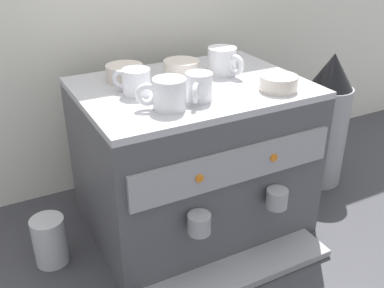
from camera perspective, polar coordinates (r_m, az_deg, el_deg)
The scene contains 12 objects.
ground_plane at distance 1.41m, azimuth 0.00°, elevation -9.41°, with size 4.00×4.00×0.00m, color #38383D.
tiled_backsplash_wall at distance 1.48m, azimuth -6.73°, elevation 17.18°, with size 2.80×0.03×1.18m, color silver.
espresso_machine at distance 1.29m, azimuth 0.10°, elevation -1.76°, with size 0.60×0.55×0.44m.
ceramic_cup_0 at distance 1.13m, azimuth -7.22°, elevation 7.84°, with size 0.08×0.09×0.06m.
ceramic_cup_1 at distance 1.08m, azimuth 0.84°, elevation 7.20°, with size 0.08×0.09×0.07m.
ceramic_cup_2 at distance 1.28m, azimuth 3.95°, elevation 10.44°, with size 0.08×0.12×0.07m.
ceramic_cup_3 at distance 1.03m, azimuth -3.11°, elevation 6.36°, with size 0.11×0.08×0.07m.
ceramic_bowl_0 at distance 1.18m, azimuth 10.90°, elevation 7.56°, with size 0.10×0.10×0.04m.
ceramic_bowl_1 at distance 1.26m, azimuth -1.34°, elevation 9.53°, with size 0.10×0.10×0.04m.
ceramic_bowl_2 at distance 1.24m, azimuth -8.52°, elevation 8.87°, with size 0.10×0.10×0.04m.
coffee_grinder at distance 1.56m, azimuth 16.61°, elevation 2.64°, with size 0.15×0.15×0.45m.
milk_pitcher at distance 1.27m, azimuth -17.55°, elevation -11.58°, with size 0.09×0.09×0.14m, color #B7B7BC.
Camera 1 is at (-0.53, -1.00, 0.83)m, focal length 42.14 mm.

